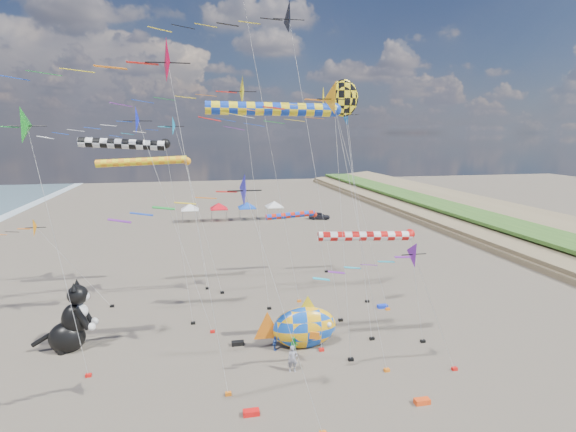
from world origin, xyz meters
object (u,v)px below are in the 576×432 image
at_px(fish_inflatable, 304,327).
at_px(child_blue, 275,343).
at_px(parked_car, 319,216).
at_px(cat_inflatable, 69,316).
at_px(person_adult, 293,359).
at_px(child_green, 294,345).

height_order(fish_inflatable, child_blue, fish_inflatable).
distance_m(fish_inflatable, parked_car, 49.61).
bearing_deg(child_blue, fish_inflatable, -50.19).
distance_m(cat_inflatable, fish_inflatable, 16.85).
height_order(person_adult, parked_car, person_adult).
relative_size(person_adult, parked_car, 0.47).
xyz_separation_m(person_adult, parked_car, (16.26, 50.71, -0.24)).
relative_size(fish_inflatable, child_green, 5.42).
bearing_deg(parked_car, fish_inflatable, -179.12).
height_order(child_blue, parked_car, parked_car).
bearing_deg(parked_car, cat_inflatable, 162.97).
relative_size(cat_inflatable, child_blue, 4.78).
xyz_separation_m(fish_inflatable, parked_car, (14.68, 47.38, -0.82)).
distance_m(cat_inflatable, parked_car, 54.30).
xyz_separation_m(cat_inflatable, fish_inflatable, (16.54, -3.00, -1.10)).
xyz_separation_m(child_green, parked_car, (15.60, 48.24, 0.07)).
distance_m(fish_inflatable, child_blue, 2.40).
relative_size(fish_inflatable, parked_car, 1.65).
height_order(cat_inflatable, parked_car, cat_inflatable).
bearing_deg(child_green, fish_inflatable, 63.96).
bearing_deg(child_blue, cat_inflatable, 111.40).
bearing_deg(cat_inflatable, person_adult, -22.65).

